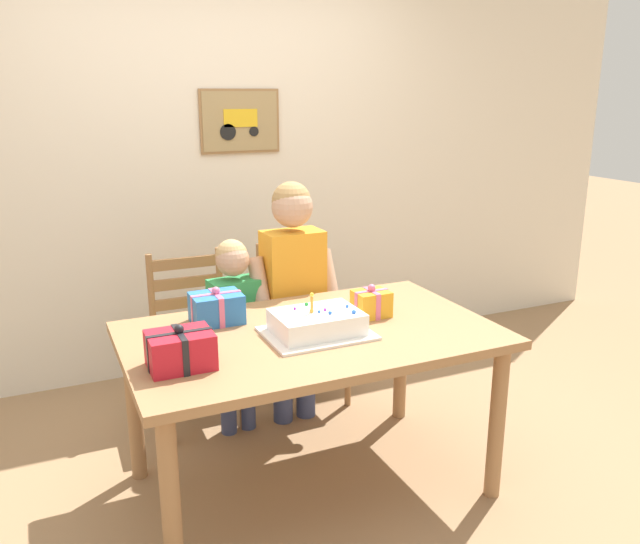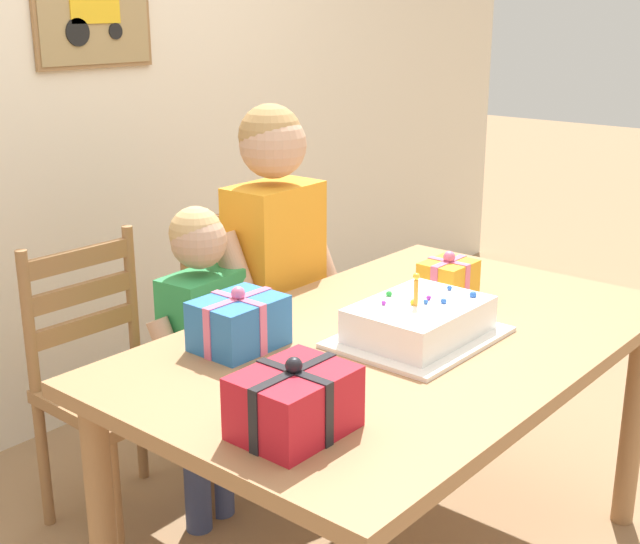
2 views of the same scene
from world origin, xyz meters
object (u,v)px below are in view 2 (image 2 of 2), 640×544
gift_box_corner_small (294,402)px  chair_right (255,330)px  gift_box_beside_cake (448,280)px  chair_left (116,385)px  birthday_cake (419,322)px  gift_box_red_large (239,323)px  child_younger (203,339)px  dining_table (401,367)px  child_older (275,263)px

gift_box_corner_small → chair_right: gift_box_corner_small is taller
gift_box_corner_small → gift_box_beside_cake: bearing=12.6°
gift_box_beside_cake → chair_left: (-0.64, 0.80, -0.35)m
gift_box_beside_cake → chair_left: chair_left is taller
birthday_cake → gift_box_beside_cake: size_ratio=2.71×
chair_left → birthday_cake: bearing=-70.8°
gift_box_red_large → gift_box_beside_cake: bearing=-17.6°
child_younger → birthday_cake: bearing=-76.6°
dining_table → gift_box_beside_cake: bearing=11.1°
birthday_cake → gift_box_corner_small: 0.61m
child_older → gift_box_red_large: bearing=-145.8°
dining_table → chair_left: size_ratio=1.72×
dining_table → birthday_cake: bearing=-82.7°
gift_box_red_large → child_younger: 0.44m
chair_right → chair_left: bearing=180.0°
child_older → child_younger: size_ratio=1.26×
gift_box_beside_cake → gift_box_corner_small: size_ratio=0.67×
chair_right → child_younger: 0.55m
gift_box_corner_small → child_younger: bearing=60.2°
gift_box_corner_small → child_older: (0.76, 0.76, -0.03)m
dining_table → child_younger: child_younger is taller
gift_box_red_large → child_younger: child_younger is taller
gift_box_beside_cake → child_younger: 0.76m
dining_table → gift_box_beside_cake: gift_box_beside_cake is taller
gift_box_red_large → chair_left: size_ratio=0.25×
gift_box_beside_cake → child_younger: bearing=131.0°
birthday_cake → chair_left: bearing=109.2°
birthday_cake → gift_box_red_large: bearing=136.5°
dining_table → gift_box_corner_small: (-0.59, -0.14, 0.16)m
gift_box_red_large → chair_left: (0.02, 0.59, -0.36)m
chair_left → gift_box_beside_cake: bearing=-51.2°
dining_table → chair_right: size_ratio=1.72×
gift_box_corner_small → chair_right: size_ratio=0.27×
gift_box_red_large → child_older: child_older is taller
birthday_cake → child_older: 0.69m
birthday_cake → child_younger: 0.71m
chair_right → birthday_cake: bearing=-108.5°
chair_left → child_younger: child_younger is taller
chair_left → child_younger: (0.16, -0.24, 0.17)m
birthday_cake → gift_box_red_large: (-0.34, 0.33, 0.02)m
gift_box_beside_cake → child_older: 0.58m
birthday_cake → gift_box_beside_cake: (0.32, 0.11, 0.01)m
dining_table → gift_box_corner_small: bearing=-166.6°
child_older → child_younger: 0.36m
gift_box_beside_cake → chair_left: bearing=128.8°
chair_right → gift_box_beside_cake: bearing=-88.6°
dining_table → chair_left: chair_left is taller
birthday_cake → chair_left: 1.03m
child_older → chair_right: bearing=59.8°
dining_table → birthday_cake: 0.15m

